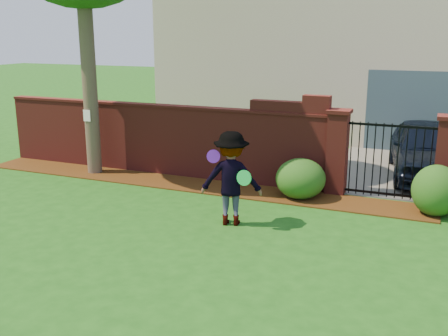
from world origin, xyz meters
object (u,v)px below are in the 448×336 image
at_px(man, 231,179).
at_px(frisbee_green, 244,178).
at_px(car, 428,151).
at_px(frisbee_purple, 213,156).

relative_size(man, frisbee_green, 6.21).
relative_size(car, frisbee_green, 14.36).
distance_m(frisbee_purple, frisbee_green, 0.68).
bearing_deg(frisbee_purple, car, 54.26).
xyz_separation_m(man, frisbee_green, (0.32, -0.17, 0.10)).
height_order(car, frisbee_purple, frisbee_purple).
height_order(car, frisbee_green, car).
xyz_separation_m(car, man, (-3.25, -4.71, 0.19)).
xyz_separation_m(car, frisbee_green, (-2.92, -4.88, 0.29)).
xyz_separation_m(car, frisbee_purple, (-3.51, -4.88, 0.63)).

